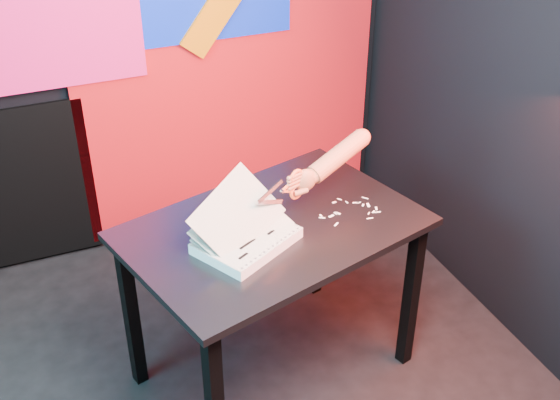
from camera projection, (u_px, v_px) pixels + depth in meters
name	position (u px, v px, depth m)	size (l,w,h in m)	color
room	(176.00, 132.00, 1.97)	(3.01, 3.01, 2.71)	black
backdrop	(112.00, 77.00, 3.34)	(2.88, 0.05, 2.08)	red
work_table	(273.00, 247.00, 2.70)	(1.24, 0.99, 0.75)	black
printout_stack	(246.00, 239.00, 2.52)	(0.43, 0.38, 0.26)	silver
scissors	(293.00, 186.00, 2.61)	(0.21, 0.08, 0.13)	#A0A5B3
hand_forearm	(333.00, 160.00, 2.71)	(0.41, 0.18, 0.16)	#AB5B46
paper_clippings	(351.00, 210.00, 2.73)	(0.24, 0.18, 0.00)	white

